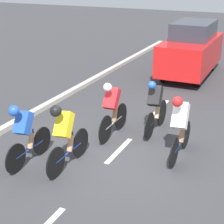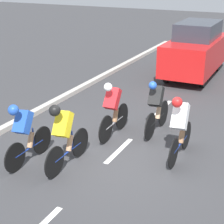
{
  "view_description": "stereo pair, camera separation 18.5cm",
  "coord_description": "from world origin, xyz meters",
  "px_view_note": "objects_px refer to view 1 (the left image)",
  "views": [
    {
      "loc": [
        -3.17,
        7.15,
        4.06
      ],
      "look_at": [
        0.18,
        -0.09,
        0.95
      ],
      "focal_mm": 60.0,
      "sensor_mm": 36.0,
      "label": 1
    },
    {
      "loc": [
        -3.34,
        7.08,
        4.06
      ],
      "look_at": [
        0.18,
        -0.09,
        0.95
      ],
      "focal_mm": 60.0,
      "sensor_mm": 36.0,
      "label": 2
    }
  ],
  "objects_px": {
    "cyclist_blue": "(25,132)",
    "cyclist_yellow": "(65,134)",
    "support_car": "(191,49)",
    "cyclist_white": "(180,125)",
    "cyclist_red": "(112,108)",
    "cyclist_black": "(155,106)"
  },
  "relations": [
    {
      "from": "cyclist_blue",
      "to": "cyclist_yellow",
      "type": "xyz_separation_m",
      "value": [
        -0.87,
        -0.22,
        0.04
      ]
    },
    {
      "from": "cyclist_blue",
      "to": "support_car",
      "type": "distance_m",
      "value": 8.74
    },
    {
      "from": "cyclist_yellow",
      "to": "cyclist_blue",
      "type": "bearing_deg",
      "value": 14.04
    },
    {
      "from": "cyclist_yellow",
      "to": "support_car",
      "type": "xyz_separation_m",
      "value": [
        -0.62,
        -8.4,
        0.25
      ]
    },
    {
      "from": "cyclist_white",
      "to": "cyclist_red",
      "type": "bearing_deg",
      "value": -12.92
    },
    {
      "from": "cyclist_red",
      "to": "cyclist_black",
      "type": "distance_m",
      "value": 1.13
    },
    {
      "from": "cyclist_blue",
      "to": "cyclist_yellow",
      "type": "height_order",
      "value": "cyclist_yellow"
    },
    {
      "from": "cyclist_red",
      "to": "cyclist_black",
      "type": "bearing_deg",
      "value": -142.64
    },
    {
      "from": "cyclist_yellow",
      "to": "support_car",
      "type": "bearing_deg",
      "value": -94.21
    },
    {
      "from": "cyclist_blue",
      "to": "cyclist_black",
      "type": "height_order",
      "value": "cyclist_black"
    },
    {
      "from": "cyclist_red",
      "to": "cyclist_black",
      "type": "height_order",
      "value": "cyclist_red"
    },
    {
      "from": "cyclist_white",
      "to": "cyclist_red",
      "type": "xyz_separation_m",
      "value": [
        1.84,
        -0.42,
        -0.05
      ]
    },
    {
      "from": "cyclist_blue",
      "to": "cyclist_red",
      "type": "distance_m",
      "value": 2.36
    },
    {
      "from": "cyclist_white",
      "to": "cyclist_yellow",
      "type": "relative_size",
      "value": 0.99
    },
    {
      "from": "cyclist_white",
      "to": "cyclist_black",
      "type": "distance_m",
      "value": 1.46
    },
    {
      "from": "cyclist_red",
      "to": "support_car",
      "type": "height_order",
      "value": "support_car"
    },
    {
      "from": "cyclist_red",
      "to": "support_car",
      "type": "bearing_deg",
      "value": -93.46
    },
    {
      "from": "cyclist_white",
      "to": "cyclist_blue",
      "type": "distance_m",
      "value": 3.37
    },
    {
      "from": "cyclist_black",
      "to": "support_car",
      "type": "bearing_deg",
      "value": -85.07
    },
    {
      "from": "cyclist_red",
      "to": "cyclist_yellow",
      "type": "height_order",
      "value": "cyclist_yellow"
    },
    {
      "from": "support_car",
      "to": "cyclist_white",
      "type": "bearing_deg",
      "value": 101.77
    },
    {
      "from": "cyclist_blue",
      "to": "cyclist_red",
      "type": "relative_size",
      "value": 0.97
    }
  ]
}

